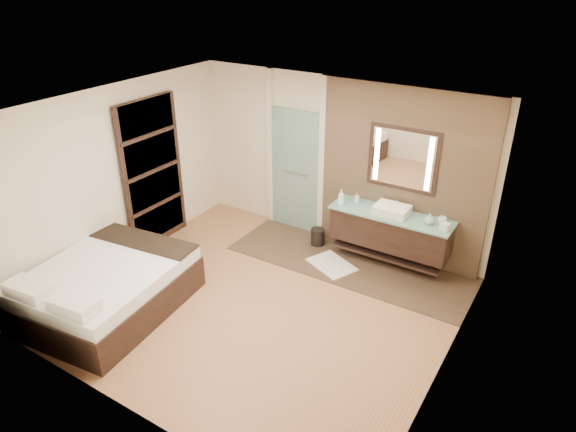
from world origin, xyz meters
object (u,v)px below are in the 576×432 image
Objects in this scene: vanity at (390,230)px; mirror_unit at (403,159)px; bed at (107,288)px; waste_bin at (318,237)px.

mirror_unit is (0.00, 0.24, 1.07)m from vanity.
mirror_unit is at bearing 90.00° from vanity.
mirror_unit is 0.47× the size of bed.
vanity is 0.82× the size of bed.
mirror_unit is 3.69× the size of waste_bin.
waste_bin is (-1.20, -0.31, -1.51)m from mirror_unit.
vanity is 1.10m from mirror_unit.
bed is 3.39m from waste_bin.
vanity is 1.75× the size of mirror_unit.
vanity reaches higher than waste_bin.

